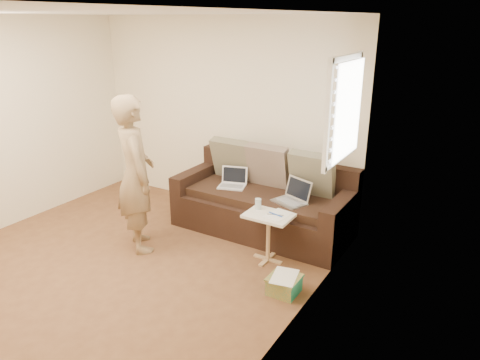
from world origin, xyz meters
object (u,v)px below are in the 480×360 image
(person, at_px, (135,174))
(striped_box, at_px, (284,285))
(drinking_glass, at_px, (258,204))
(sofa, at_px, (262,199))
(laptop_silver, at_px, (289,203))
(laptop_white, at_px, (232,187))
(side_table, at_px, (268,238))

(person, height_order, striped_box, person)
(drinking_glass, bearing_deg, sofa, 113.66)
(striped_box, bearing_deg, laptop_silver, 113.61)
(sofa, bearing_deg, laptop_silver, -17.77)
(laptop_silver, distance_m, striped_box, 1.14)
(striped_box, bearing_deg, laptop_white, 140.27)
(laptop_white, distance_m, side_table, 1.05)
(laptop_silver, bearing_deg, striped_box, -45.53)
(person, relative_size, striped_box, 6.09)
(laptop_silver, relative_size, striped_box, 1.28)
(side_table, height_order, drinking_glass, drinking_glass)
(laptop_silver, height_order, side_table, laptop_silver)
(sofa, bearing_deg, laptop_white, -173.51)
(side_table, bearing_deg, striped_box, -47.84)
(laptop_white, height_order, striped_box, laptop_white)
(person, bearing_deg, striped_box, -143.62)
(sofa, bearing_deg, striped_box, -52.46)
(person, xyz_separation_m, side_table, (1.44, 0.49, -0.62))
(drinking_glass, bearing_deg, side_table, -22.62)
(laptop_white, xyz_separation_m, drinking_glass, (0.67, -0.51, 0.10))
(side_table, bearing_deg, person, -161.17)
(sofa, height_order, side_table, sofa)
(laptop_silver, bearing_deg, drinking_glass, -92.91)
(laptop_silver, height_order, drinking_glass, drinking_glass)
(person, height_order, drinking_glass, person)
(sofa, distance_m, side_table, 0.76)
(laptop_white, xyz_separation_m, striped_box, (1.27, -1.06, -0.43))
(sofa, bearing_deg, person, -132.55)
(sofa, distance_m, laptop_white, 0.44)
(laptop_white, height_order, drinking_glass, drinking_glass)
(laptop_silver, relative_size, laptop_white, 1.13)
(laptop_white, distance_m, person, 1.28)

